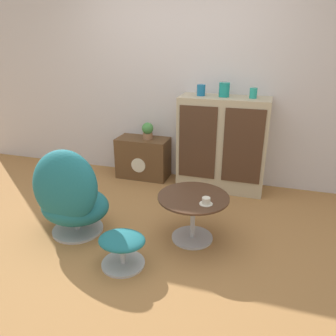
# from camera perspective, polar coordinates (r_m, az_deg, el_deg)

# --- Properties ---
(ground_plane) EXTENTS (12.00, 12.00, 0.00)m
(ground_plane) POSITION_cam_1_polar(r_m,az_deg,el_deg) (3.25, -5.76, -11.71)
(ground_plane) COLOR #A87542
(wall_back) EXTENTS (6.40, 0.06, 2.60)m
(wall_back) POSITION_cam_1_polar(r_m,az_deg,el_deg) (4.28, 2.28, 15.19)
(wall_back) COLOR silver
(wall_back) RESTS_ON ground_plane
(sideboard) EXTENTS (1.06, 0.45, 1.15)m
(sideboard) POSITION_cam_1_polar(r_m,az_deg,el_deg) (4.07, 9.41, 4.13)
(sideboard) COLOR tan
(sideboard) RESTS_ON ground_plane
(tv_console) EXTENTS (0.69, 0.38, 0.54)m
(tv_console) POSITION_cam_1_polar(r_m,az_deg,el_deg) (4.46, -4.32, 1.81)
(tv_console) COLOR brown
(tv_console) RESTS_ON ground_plane
(egg_chair) EXTENTS (0.68, 0.63, 0.89)m
(egg_chair) POSITION_cam_1_polar(r_m,az_deg,el_deg) (3.20, -16.68, -4.86)
(egg_chair) COLOR #B7B7BC
(egg_chair) RESTS_ON ground_plane
(ottoman) EXTENTS (0.40, 0.37, 0.28)m
(ottoman) POSITION_cam_1_polar(r_m,az_deg,el_deg) (2.80, -8.00, -13.11)
(ottoman) COLOR #B7B7BC
(ottoman) RESTS_ON ground_plane
(coffee_table) EXTENTS (0.65, 0.65, 0.45)m
(coffee_table) POSITION_cam_1_polar(r_m,az_deg,el_deg) (3.05, 4.37, -7.24)
(coffee_table) COLOR #B7B7BC
(coffee_table) RESTS_ON ground_plane
(vase_leftmost) EXTENTS (0.10, 0.10, 0.13)m
(vase_leftmost) POSITION_cam_1_polar(r_m,az_deg,el_deg) (3.98, 5.78, 13.34)
(vase_leftmost) COLOR #196699
(vase_leftmost) RESTS_ON sideboard
(vase_inner_left) EXTENTS (0.12, 0.12, 0.16)m
(vase_inner_left) POSITION_cam_1_polar(r_m,az_deg,el_deg) (3.93, 9.77, 13.29)
(vase_inner_left) COLOR teal
(vase_inner_left) RESTS_ON sideboard
(vase_inner_right) EXTENTS (0.08, 0.08, 0.12)m
(vase_inner_right) POSITION_cam_1_polar(r_m,az_deg,el_deg) (3.91, 14.64, 12.51)
(vase_inner_right) COLOR teal
(vase_inner_right) RESTS_ON sideboard
(potted_plant) EXTENTS (0.15, 0.15, 0.22)m
(potted_plant) POSITION_cam_1_polar(r_m,az_deg,el_deg) (4.32, -3.56, 6.55)
(potted_plant) COLOR #996B4C
(potted_plant) RESTS_ON tv_console
(teacup) EXTENTS (0.12, 0.12, 0.06)m
(teacup) POSITION_cam_1_polar(r_m,az_deg,el_deg) (2.85, 6.64, -5.81)
(teacup) COLOR silver
(teacup) RESTS_ON coffee_table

